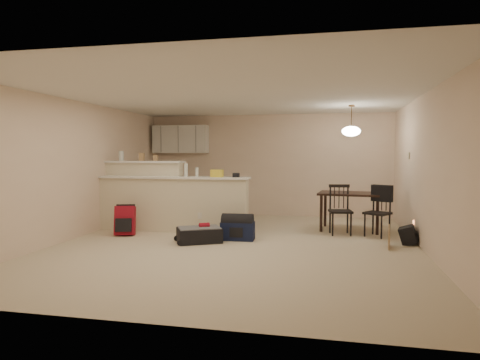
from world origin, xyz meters
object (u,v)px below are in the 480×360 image
(red_backpack, at_px, (125,221))
(black_daypack, at_px, (408,235))
(dining_table, at_px, (350,197))
(dining_chair_near, at_px, (340,210))
(pendant_lamp, at_px, (351,131))
(dining_chair_far, at_px, (377,212))
(navy_duffel, at_px, (238,231))
(suitcase, at_px, (199,235))

(red_backpack, distance_m, black_daypack, 5.10)
(dining_table, distance_m, dining_chair_near, 0.57)
(red_backpack, bearing_deg, dining_table, 2.94)
(pendant_lamp, bearing_deg, red_backpack, -161.50)
(dining_chair_near, xyz_separation_m, dining_chair_far, (0.66, -0.06, -0.01))
(dining_chair_far, relative_size, black_daypack, 2.73)
(red_backpack, bearing_deg, dining_chair_near, -2.86)
(pendant_lamp, bearing_deg, navy_duffel, -145.34)
(pendant_lamp, height_order, dining_chair_near, pendant_lamp)
(black_daypack, bearing_deg, suitcase, 112.90)
(dining_chair_far, distance_m, red_backpack, 4.72)
(dining_table, distance_m, navy_duffel, 2.48)
(pendant_lamp, bearing_deg, black_daypack, -50.83)
(pendant_lamp, bearing_deg, dining_table, -135.00)
(pendant_lamp, relative_size, navy_duffel, 1.05)
(suitcase, bearing_deg, black_daypack, -18.24)
(dining_chair_near, relative_size, red_backpack, 1.74)
(pendant_lamp, relative_size, dining_chair_far, 0.66)
(navy_duffel, bearing_deg, pendant_lamp, 31.77)
(pendant_lamp, xyz_separation_m, dining_chair_far, (0.47, -0.56, -1.52))
(red_backpack, bearing_deg, navy_duffel, -15.20)
(black_daypack, bearing_deg, dining_chair_far, 51.65)
(dining_chair_near, height_order, suitcase, dining_chair_near)
(dining_chair_near, distance_m, dining_chair_far, 0.67)
(dining_chair_far, bearing_deg, dining_chair_near, -152.21)
(dining_chair_far, height_order, navy_duffel, dining_chair_far)
(navy_duffel, bearing_deg, red_backpack, 177.46)
(dining_table, relative_size, pendant_lamp, 2.10)
(black_daypack, bearing_deg, dining_chair_near, 73.77)
(dining_table, bearing_deg, navy_duffel, -139.17)
(dining_chair_far, bearing_deg, dining_table, 162.87)
(dining_table, bearing_deg, dining_chair_near, -105.23)
(pendant_lamp, height_order, navy_duffel, pendant_lamp)
(dining_chair_far, xyz_separation_m, suitcase, (-3.07, -1.17, -0.34))
(dining_table, height_order, suitcase, dining_table)
(dining_chair_far, distance_m, suitcase, 3.31)
(red_backpack, bearing_deg, suitcase, -27.68)
(pendant_lamp, height_order, black_daypack, pendant_lamp)
(navy_duffel, bearing_deg, black_daypack, 2.06)
(suitcase, distance_m, red_backpack, 1.61)
(pendant_lamp, distance_m, suitcase, 3.64)
(pendant_lamp, height_order, red_backpack, pendant_lamp)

